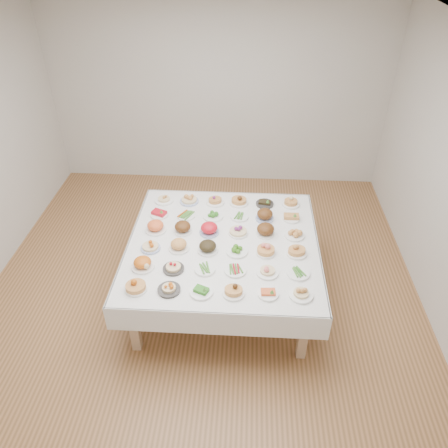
# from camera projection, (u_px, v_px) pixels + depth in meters

# --- Properties ---
(room_envelope) EXTENTS (5.02, 5.02, 2.81)m
(room_envelope) POSITION_uv_depth(u_px,v_px,m) (198.00, 141.00, 4.14)
(room_envelope) COLOR #A16E43
(room_envelope) RESTS_ON ground
(display_table) EXTENTS (2.02, 2.02, 0.75)m
(display_table) POSITION_uv_depth(u_px,v_px,m) (223.00, 247.00, 4.67)
(display_table) COLOR white
(display_table) RESTS_ON ground
(dish_0) EXTENTS (0.22, 0.22, 0.13)m
(dish_0) POSITION_uv_depth(u_px,v_px,m) (135.00, 285.00, 4.01)
(dish_0) COLOR white
(dish_0) RESTS_ON display_table
(dish_1) EXTENTS (0.21, 0.21, 0.10)m
(dish_1) POSITION_uv_depth(u_px,v_px,m) (169.00, 287.00, 4.01)
(dish_1) COLOR #2F2C29
(dish_1) RESTS_ON display_table
(dish_2) EXTENTS (0.21, 0.21, 0.09)m
(dish_2) POSITION_uv_depth(u_px,v_px,m) (201.00, 290.00, 3.99)
(dish_2) COLOR white
(dish_2) RESTS_ON display_table
(dish_3) EXTENTS (0.20, 0.20, 0.14)m
(dish_3) POSITION_uv_depth(u_px,v_px,m) (234.00, 289.00, 3.97)
(dish_3) COLOR white
(dish_3) RESTS_ON display_table
(dish_4) EXTENTS (0.19, 0.19, 0.08)m
(dish_4) POSITION_uv_depth(u_px,v_px,m) (268.00, 292.00, 3.98)
(dish_4) COLOR white
(dish_4) RESTS_ON display_table
(dish_5) EXTENTS (0.22, 0.22, 0.12)m
(dish_5) POSITION_uv_depth(u_px,v_px,m) (301.00, 291.00, 3.95)
(dish_5) COLOR white
(dish_5) RESTS_ON display_table
(dish_6) EXTENTS (0.26, 0.26, 0.14)m
(dish_6) POSITION_uv_depth(u_px,v_px,m) (142.00, 262.00, 4.26)
(dish_6) COLOR white
(dish_6) RESTS_ON display_table
(dish_7) EXTENTS (0.21, 0.21, 0.10)m
(dish_7) POSITION_uv_depth(u_px,v_px,m) (173.00, 266.00, 4.25)
(dish_7) COLOR #2F2C29
(dish_7) RESTS_ON display_table
(dish_8) EXTENTS (0.20, 0.20, 0.05)m
(dish_8) POSITION_uv_depth(u_px,v_px,m) (205.00, 269.00, 4.25)
(dish_8) COLOR white
(dish_8) RESTS_ON display_table
(dish_9) EXTENTS (0.22, 0.22, 0.05)m
(dish_9) POSITION_uv_depth(u_px,v_px,m) (235.00, 270.00, 4.24)
(dish_9) COLOR white
(dish_9) RESTS_ON display_table
(dish_10) EXTENTS (0.22, 0.22, 0.12)m
(dish_10) POSITION_uv_depth(u_px,v_px,m) (268.00, 269.00, 4.20)
(dish_10) COLOR white
(dish_10) RESTS_ON display_table
(dish_11) EXTENTS (0.22, 0.22, 0.05)m
(dish_11) POSITION_uv_depth(u_px,v_px,m) (298.00, 272.00, 4.21)
(dish_11) COLOR white
(dish_11) RESTS_ON display_table
(dish_12) EXTENTS (0.20, 0.20, 0.12)m
(dish_12) POSITION_uv_depth(u_px,v_px,m) (150.00, 245.00, 4.50)
(dish_12) COLOR #4C66B2
(dish_12) RESTS_ON display_table
(dish_13) EXTENTS (0.21, 0.21, 0.13)m
(dish_13) POSITION_uv_depth(u_px,v_px,m) (179.00, 244.00, 4.49)
(dish_13) COLOR white
(dish_13) RESTS_ON display_table
(dish_14) EXTENTS (0.21, 0.21, 0.13)m
(dish_14) POSITION_uv_depth(u_px,v_px,m) (208.00, 247.00, 4.47)
(dish_14) COLOR white
(dish_14) RESTS_ON display_table
(dish_15) EXTENTS (0.22, 0.22, 0.09)m
(dish_15) POSITION_uv_depth(u_px,v_px,m) (237.00, 249.00, 4.46)
(dish_15) COLOR white
(dish_15) RESTS_ON display_table
(dish_16) EXTENTS (0.21, 0.20, 0.12)m
(dish_16) POSITION_uv_depth(u_px,v_px,m) (266.00, 249.00, 4.44)
(dish_16) COLOR white
(dish_16) RESTS_ON display_table
(dish_17) EXTENTS (0.21, 0.21, 0.13)m
(dish_17) POSITION_uv_depth(u_px,v_px,m) (297.00, 250.00, 4.43)
(dish_17) COLOR white
(dish_17) RESTS_ON display_table
(dish_18) EXTENTS (0.24, 0.24, 0.13)m
(dish_18) POSITION_uv_depth(u_px,v_px,m) (155.00, 226.00, 4.75)
(dish_18) COLOR white
(dish_18) RESTS_ON display_table
(dish_19) EXTENTS (0.19, 0.19, 0.12)m
(dish_19) POSITION_uv_depth(u_px,v_px,m) (183.00, 228.00, 4.74)
(dish_19) COLOR white
(dish_19) RESTS_ON display_table
(dish_20) EXTENTS (0.21, 0.21, 0.13)m
(dish_20) POSITION_uv_depth(u_px,v_px,m) (209.00, 228.00, 4.71)
(dish_20) COLOR #4C66B2
(dish_20) RESTS_ON display_table
(dish_21) EXTENTS (0.22, 0.22, 0.12)m
(dish_21) POSITION_uv_depth(u_px,v_px,m) (238.00, 230.00, 4.71)
(dish_21) COLOR white
(dish_21) RESTS_ON display_table
(dish_22) EXTENTS (0.21, 0.21, 0.13)m
(dish_22) POSITION_uv_depth(u_px,v_px,m) (266.00, 230.00, 4.70)
(dish_22) COLOR white
(dish_22) RESTS_ON display_table
(dish_23) EXTENTS (0.22, 0.22, 0.09)m
(dish_23) POSITION_uv_depth(u_px,v_px,m) (295.00, 233.00, 4.68)
(dish_23) COLOR white
(dish_23) RESTS_ON display_table
(dish_24) EXTENTS (0.20, 0.20, 0.09)m
(dish_24) POSITION_uv_depth(u_px,v_px,m) (159.00, 213.00, 5.00)
(dish_24) COLOR white
(dish_24) RESTS_ON display_table
(dish_25) EXTENTS (0.21, 0.20, 0.05)m
(dish_25) POSITION_uv_depth(u_px,v_px,m) (186.00, 215.00, 4.99)
(dish_25) COLOR white
(dish_25) RESTS_ON display_table
(dish_26) EXTENTS (0.22, 0.22, 0.09)m
(dish_26) POSITION_uv_depth(u_px,v_px,m) (213.00, 215.00, 4.98)
(dish_26) COLOR white
(dish_26) RESTS_ON display_table
(dish_27) EXTENTS (0.20, 0.20, 0.05)m
(dish_27) POSITION_uv_depth(u_px,v_px,m) (239.00, 216.00, 4.98)
(dish_27) COLOR white
(dish_27) RESTS_ON display_table
(dish_28) EXTENTS (0.23, 0.23, 0.13)m
(dish_28) POSITION_uv_depth(u_px,v_px,m) (265.00, 215.00, 4.92)
(dish_28) COLOR #4C66B2
(dish_28) RESTS_ON display_table
(dish_29) EXTENTS (0.19, 0.19, 0.09)m
(dish_29) POSITION_uv_depth(u_px,v_px,m) (291.00, 217.00, 4.94)
(dish_29) COLOR white
(dish_29) RESTS_ON display_table
(dish_30) EXTENTS (0.22, 0.22, 0.11)m
(dish_30) POSITION_uv_depth(u_px,v_px,m) (164.00, 198.00, 5.24)
(dish_30) COLOR white
(dish_30) RESTS_ON display_table
(dish_31) EXTENTS (0.24, 0.24, 0.13)m
(dish_31) POSITION_uv_depth(u_px,v_px,m) (189.00, 198.00, 5.22)
(dish_31) COLOR #4C66B2
(dish_31) RESTS_ON display_table
(dish_32) EXTENTS (0.21, 0.21, 0.12)m
(dish_32) POSITION_uv_depth(u_px,v_px,m) (215.00, 200.00, 5.20)
(dish_32) COLOR white
(dish_32) RESTS_ON display_table
(dish_33) EXTENTS (0.23, 0.22, 0.14)m
(dish_33) POSITION_uv_depth(u_px,v_px,m) (239.00, 199.00, 5.19)
(dish_33) COLOR white
(dish_33) RESTS_ON display_table
(dish_34) EXTENTS (0.21, 0.21, 0.09)m
(dish_34) POSITION_uv_depth(u_px,v_px,m) (265.00, 202.00, 5.19)
(dish_34) COLOR #2F2C29
(dish_34) RESTS_ON display_table
(dish_35) EXTENTS (0.21, 0.21, 0.11)m
(dish_35) POSITION_uv_depth(u_px,v_px,m) (291.00, 202.00, 5.17)
(dish_35) COLOR white
(dish_35) RESTS_ON display_table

